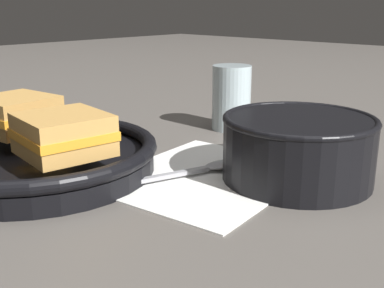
{
  "coord_description": "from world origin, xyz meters",
  "views": [
    {
      "loc": [
        -0.42,
        -0.37,
        0.21
      ],
      "look_at": [
        -0.01,
        0.01,
        0.04
      ],
      "focal_mm": 45.0,
      "sensor_mm": 36.0,
      "label": 1
    }
  ],
  "objects_px": {
    "spoon": "(210,168)",
    "sandwich_near_left": "(64,134)",
    "soup_bowl": "(298,145)",
    "skillet": "(39,157)",
    "drinking_glass": "(231,98)",
    "sandwich_near_right": "(16,114)"
  },
  "relations": [
    {
      "from": "drinking_glass",
      "to": "spoon",
      "type": "bearing_deg",
      "value": -147.87
    },
    {
      "from": "soup_bowl",
      "to": "spoon",
      "type": "bearing_deg",
      "value": 121.21
    },
    {
      "from": "spoon",
      "to": "sandwich_near_right",
      "type": "bearing_deg",
      "value": 139.19
    },
    {
      "from": "soup_bowl",
      "to": "sandwich_near_left",
      "type": "relative_size",
      "value": 1.7
    },
    {
      "from": "skillet",
      "to": "sandwich_near_left",
      "type": "height_order",
      "value": "sandwich_near_left"
    },
    {
      "from": "soup_bowl",
      "to": "spoon",
      "type": "relative_size",
      "value": 1.16
    },
    {
      "from": "spoon",
      "to": "skillet",
      "type": "xyz_separation_m",
      "value": [
        -0.14,
        0.16,
        0.01
      ]
    },
    {
      "from": "skillet",
      "to": "sandwich_near_right",
      "type": "relative_size",
      "value": 3.59
    },
    {
      "from": "spoon",
      "to": "skillet",
      "type": "bearing_deg",
      "value": 150.35
    },
    {
      "from": "skillet",
      "to": "spoon",
      "type": "bearing_deg",
      "value": -47.55
    },
    {
      "from": "sandwich_near_right",
      "to": "drinking_glass",
      "type": "bearing_deg",
      "value": -17.23
    },
    {
      "from": "spoon",
      "to": "sandwich_near_left",
      "type": "height_order",
      "value": "sandwich_near_left"
    },
    {
      "from": "soup_bowl",
      "to": "sandwich_near_left",
      "type": "distance_m",
      "value": 0.27
    },
    {
      "from": "sandwich_near_left",
      "to": "spoon",
      "type": "bearing_deg",
      "value": -30.38
    },
    {
      "from": "soup_bowl",
      "to": "skillet",
      "type": "relative_size",
      "value": 0.49
    },
    {
      "from": "soup_bowl",
      "to": "skillet",
      "type": "bearing_deg",
      "value": 128.74
    },
    {
      "from": "sandwich_near_left",
      "to": "skillet",
      "type": "bearing_deg",
      "value": 85.37
    },
    {
      "from": "spoon",
      "to": "skillet",
      "type": "height_order",
      "value": "skillet"
    },
    {
      "from": "sandwich_near_left",
      "to": "drinking_glass",
      "type": "distance_m",
      "value": 0.35
    },
    {
      "from": "spoon",
      "to": "drinking_glass",
      "type": "bearing_deg",
      "value": 50.02
    },
    {
      "from": "soup_bowl",
      "to": "drinking_glass",
      "type": "bearing_deg",
      "value": 56.76
    },
    {
      "from": "spoon",
      "to": "sandwich_near_left",
      "type": "relative_size",
      "value": 1.47
    }
  ]
}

